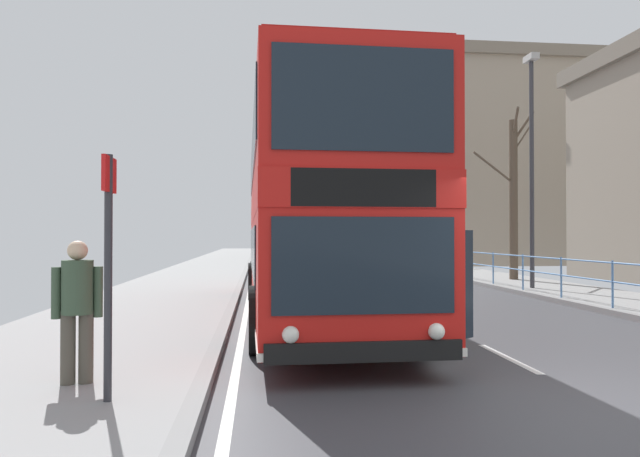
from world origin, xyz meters
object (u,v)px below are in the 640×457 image
(bus_stop_sign_near, at_px, (108,248))
(background_building_00, at_px, (498,167))
(street_lamp_far_side, at_px, (532,152))
(background_building_02, at_px, (476,206))
(background_bus_far_lane, at_px, (359,238))
(double_decker_bus_main, at_px, (310,215))
(pedestrian_with_backpack, at_px, (78,300))
(bare_tree_far_01, at_px, (513,195))
(bare_tree_far_02, at_px, (433,202))

(bus_stop_sign_near, distance_m, background_building_00, 37.79)
(street_lamp_far_side, bearing_deg, background_building_02, 71.19)
(background_building_00, bearing_deg, bus_stop_sign_near, -119.38)
(background_bus_far_lane, distance_m, background_building_02, 18.94)
(background_building_00, height_order, background_building_02, background_building_00)
(double_decker_bus_main, relative_size, bus_stop_sign_near, 4.70)
(pedestrian_with_backpack, relative_size, bus_stop_sign_near, 0.65)
(double_decker_bus_main, distance_m, bare_tree_far_01, 12.12)
(double_decker_bus_main, distance_m, street_lamp_far_side, 9.36)
(background_bus_far_lane, bearing_deg, pedestrian_with_backpack, -105.78)
(bare_tree_far_01, distance_m, background_building_02, 31.51)
(double_decker_bus_main, relative_size, street_lamp_far_side, 1.56)
(double_decker_bus_main, xyz_separation_m, bus_stop_sign_near, (-2.62, -6.34, -0.58))
(background_bus_far_lane, height_order, street_lamp_far_side, street_lamp_far_side)
(bus_stop_sign_near, xyz_separation_m, background_building_00, (18.37, 32.64, 4.99))
(pedestrian_with_backpack, height_order, bare_tree_far_02, bare_tree_far_02)
(pedestrian_with_backpack, relative_size, street_lamp_far_side, 0.21)
(pedestrian_with_backpack, bearing_deg, double_decker_bus_main, 60.46)
(bus_stop_sign_near, distance_m, bare_tree_far_01, 18.66)
(bus_stop_sign_near, bearing_deg, pedestrian_with_backpack, 124.54)
(background_bus_far_lane, height_order, background_building_00, background_building_00)
(double_decker_bus_main, height_order, street_lamp_far_side, street_lamp_far_side)
(background_building_00, bearing_deg, bare_tree_far_01, -111.95)
(street_lamp_far_side, relative_size, background_building_02, 0.47)
(background_bus_far_lane, bearing_deg, background_building_00, 6.40)
(street_lamp_far_side, relative_size, bare_tree_far_02, 1.10)
(background_building_02, bearing_deg, pedestrian_with_backpack, -116.71)
(pedestrian_with_backpack, xyz_separation_m, bare_tree_far_02, (12.00, 25.04, 2.67))
(background_bus_far_lane, distance_m, bare_tree_far_01, 17.02)
(bare_tree_far_01, bearing_deg, background_bus_far_lane, 100.37)
(street_lamp_far_side, relative_size, background_building_00, 0.56)
(background_bus_far_lane, distance_m, pedestrian_with_backpack, 31.93)
(background_bus_far_lane, bearing_deg, bus_stop_sign_near, -104.51)
(bus_stop_sign_near, distance_m, bare_tree_far_02, 28.32)
(background_building_00, relative_size, background_building_02, 0.84)
(background_bus_far_lane, xyz_separation_m, street_lamp_far_side, (2.05, -20.12, 2.81))
(bus_stop_sign_near, bearing_deg, background_bus_far_lane, 75.49)
(street_lamp_far_side, bearing_deg, bare_tree_far_01, 73.89)
(bare_tree_far_01, relative_size, background_building_00, 0.48)
(double_decker_bus_main, xyz_separation_m, background_building_02, (18.89, 38.24, 2.35))
(double_decker_bus_main, relative_size, bare_tree_far_01, 1.80)
(background_bus_far_lane, xyz_separation_m, bus_stop_sign_near, (-8.15, -31.49, 0.00))
(background_bus_far_lane, xyz_separation_m, background_building_00, (10.23, 1.15, 5.00))
(double_decker_bus_main, bearing_deg, street_lamp_far_side, 33.57)
(bare_tree_far_02, height_order, background_building_00, background_building_00)
(background_bus_far_lane, relative_size, bare_tree_far_01, 1.45)
(pedestrian_with_backpack, distance_m, street_lamp_far_side, 15.46)
(double_decker_bus_main, xyz_separation_m, background_bus_far_lane, (5.53, 25.15, -0.58))
(background_bus_far_lane, height_order, pedestrian_with_backpack, background_bus_far_lane)
(double_decker_bus_main, xyz_separation_m, bare_tree_far_02, (8.85, 19.47, 1.49))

